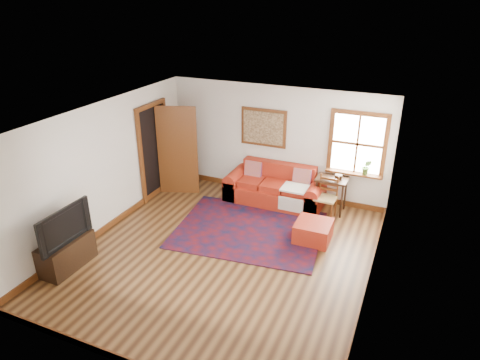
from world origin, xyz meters
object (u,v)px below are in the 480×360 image
at_px(ladder_back_chair, 327,196).
at_px(media_cabinet, 67,253).
at_px(red_ottoman, 313,231).
at_px(side_table, 332,184).
at_px(red_leather_sofa, 275,190).

distance_m(ladder_back_chair, media_cabinet, 5.03).
bearing_deg(red_ottoman, side_table, 87.52).
height_order(red_leather_sofa, media_cabinet, red_leather_sofa).
distance_m(red_leather_sofa, ladder_back_chair, 1.24).
bearing_deg(red_leather_sofa, red_ottoman, -46.36).
height_order(red_ottoman, ladder_back_chair, ladder_back_chair).
xyz_separation_m(red_leather_sofa, ladder_back_chair, (1.19, -0.26, 0.21)).
relative_size(red_leather_sofa, red_ottoman, 3.27).
distance_m(red_leather_sofa, media_cabinet, 4.46).
bearing_deg(red_ottoman, ladder_back_chair, 88.78).
height_order(red_ottoman, side_table, side_table).
relative_size(ladder_back_chair, media_cabinet, 0.94).
height_order(red_leather_sofa, red_ottoman, red_leather_sofa).
xyz_separation_m(side_table, media_cabinet, (-3.64, -3.77, -0.38)).
relative_size(red_leather_sofa, media_cabinet, 2.22).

